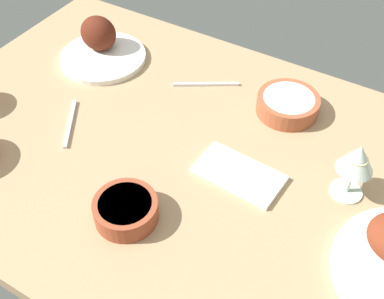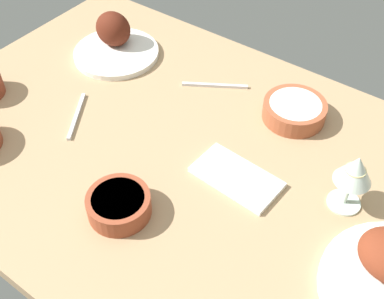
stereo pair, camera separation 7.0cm
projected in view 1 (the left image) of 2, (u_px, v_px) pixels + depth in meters
dining_table at (192, 161)px, 111.78cm from camera, size 140.00×90.00×4.00cm
plate_near_viewer at (101, 46)px, 135.05cm from camera, size 24.15×24.15×11.07cm
bowl_cream at (288, 104)px, 119.08cm from camera, size 15.44×15.44×4.57cm
bowl_potatoes at (126, 209)px, 96.50cm from camera, size 13.16×13.16×4.71cm
wine_glass at (357, 161)px, 95.75cm from camera, size 7.60×7.60×14.00cm
folded_napkin at (239, 174)px, 105.73cm from camera, size 19.88×11.50×1.20cm
fork_loose at (70, 123)px, 117.30cm from camera, size 9.73×14.56×0.80cm
spoon_loose at (206, 84)px, 127.82cm from camera, size 15.40×9.90×0.80cm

